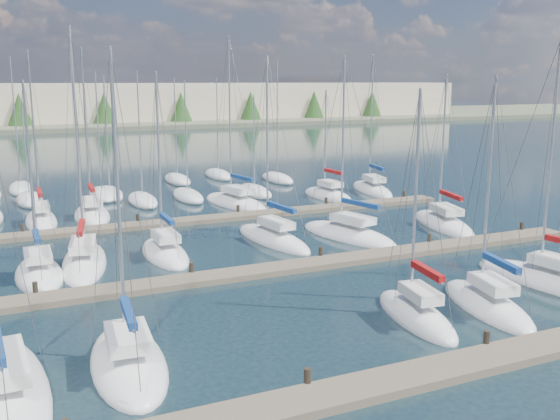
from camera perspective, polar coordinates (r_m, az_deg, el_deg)
name	(u,v)px	position (r m, az deg, el deg)	size (l,w,h in m)	color
ground	(120,171)	(76.74, -14.40, 3.44)	(400.00, 400.00, 0.00)	#1A2C34
dock_near	(417,376)	(23.79, 12.45, -14.58)	(44.00, 1.93, 1.10)	#6B5E4C
dock_mid	(265,270)	(35.14, -1.37, -5.54)	(44.00, 1.93, 1.10)	#6B5E4C
dock_far	(193,220)	(47.91, -7.96, -0.96)	(44.00, 1.93, 1.10)	#6B5E4C
sailboat_n	(41,221)	(50.55, -20.99, -0.91)	(2.41, 7.52, 13.60)	white
sailboat_h	(39,274)	(36.79, -21.16, -5.51)	(2.55, 6.60, 11.39)	white
sailboat_j	(165,253)	(39.08, -10.47, -3.90)	(2.45, 6.93, 11.90)	white
sailboat_q	(328,196)	(57.81, 4.41, 1.33)	(3.01, 7.23, 10.54)	white
sailboat_p	(236,202)	(54.47, -4.09, 0.70)	(4.53, 9.38, 15.05)	white
sailboat_k	(273,239)	(41.88, -0.65, -2.64)	(3.33, 8.70, 12.95)	white
sailboat_l	(348,235)	(43.31, 6.26, -2.24)	(4.80, 9.05, 13.03)	white
sailboat_c	(128,363)	(24.81, -13.69, -13.42)	(3.33, 7.61, 12.53)	white
sailboat_o	(92,215)	(51.46, -16.80, -0.42)	(3.10, 7.50, 13.87)	white
sailboat_d	(416,315)	(29.23, 12.32, -9.38)	(3.01, 6.73, 11.03)	white
sailboat_e	(487,305)	(31.39, 18.41, -8.24)	(3.71, 7.44, 11.60)	white
sailboat_r	(372,189)	(61.44, 8.41, 1.87)	(4.05, 8.77, 13.83)	white
sailboat_m	(443,224)	(47.85, 14.68, -1.22)	(4.58, 8.87, 11.88)	white
sailboat_i	(84,262)	(38.36, -17.46, -4.54)	(3.97, 9.13, 14.36)	white
sailboat_f	(553,282)	(36.02, 23.71, -6.09)	(4.04, 9.76, 13.42)	white
sailboat_b	(1,390)	(24.24, -24.14, -14.82)	(3.61, 10.25, 13.67)	white
distant_boats	(105,194)	(60.17, -15.70, 1.45)	(36.93, 20.75, 13.30)	#9EA0A5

